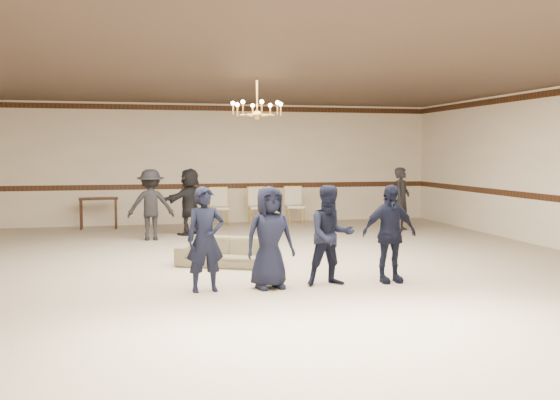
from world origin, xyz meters
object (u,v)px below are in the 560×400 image
at_px(chandelier, 257,96).
at_px(console_table, 99,213).
at_px(boy_c, 331,235).
at_px(boy_b, 270,237).
at_px(boy_d, 389,234).
at_px(banquet_chair_mid, 258,207).
at_px(adult_left, 151,205).
at_px(boy_a, 205,239).
at_px(settee, 227,252).
at_px(adult_right, 402,199).
at_px(banquet_chair_left, 219,207).
at_px(banquet_chair_right, 295,206).
at_px(adult_mid, 190,201).

xyz_separation_m(chandelier, console_table, (-3.00, 5.36, -2.48)).
bearing_deg(boy_c, chandelier, 105.69).
relative_size(boy_b, boy_d, 1.00).
relative_size(banquet_chair_mid, console_table, 1.06).
relative_size(boy_c, adult_left, 0.94).
height_order(boy_a, settee, boy_a).
distance_m(adult_right, banquet_chair_left, 4.60).
bearing_deg(banquet_chair_right, settee, -110.62).
bearing_deg(adult_left, boy_d, 122.86).
height_order(adult_left, adult_right, same).
xyz_separation_m(boy_b, adult_right, (4.48, 5.56, 0.05)).
xyz_separation_m(boy_d, banquet_chair_right, (0.44, 7.34, -0.23)).
relative_size(boy_a, console_table, 1.54).
relative_size(boy_a, adult_mid, 0.94).
xyz_separation_m(adult_left, adult_mid, (0.90, 0.70, 0.00)).
xyz_separation_m(boy_d, banquet_chair_left, (-1.56, 7.34, -0.23)).
xyz_separation_m(boy_a, adult_left, (-0.62, 5.26, 0.05)).
height_order(boy_d, adult_left, adult_left).
height_order(boy_a, banquet_chair_right, boy_a).
relative_size(boy_d, adult_right, 0.94).
height_order(boy_a, adult_left, adult_left).
distance_m(settee, console_table, 6.21).
height_order(adult_left, banquet_chair_mid, adult_left).
xyz_separation_m(boy_c, banquet_chair_mid, (0.34, 7.34, -0.23)).
height_order(boy_c, adult_left, adult_left).
xyz_separation_m(boy_b, boy_d, (1.80, 0.00, 0.00)).
xyz_separation_m(adult_left, banquet_chair_right, (3.77, 2.08, -0.28)).
height_order(boy_b, banquet_chair_mid, boy_b).
height_order(banquet_chair_mid, console_table, banquet_chair_mid).
bearing_deg(boy_c, boy_d, -1.07).
distance_m(boy_b, adult_mid, 5.99).
relative_size(adult_left, adult_right, 1.00).
height_order(banquet_chair_left, banquet_chair_right, same).
distance_m(settee, banquet_chair_left, 5.56).
bearing_deg(chandelier, console_table, 119.24).
bearing_deg(adult_mid, boy_c, 68.26).
bearing_deg(adult_left, console_table, -61.04).
bearing_deg(chandelier, banquet_chair_mid, 79.03).
xyz_separation_m(boy_c, banquet_chair_right, (1.34, 7.34, -0.23)).
xyz_separation_m(adult_right, banquet_chair_left, (-4.23, 1.78, -0.28)).
bearing_deg(banquet_chair_right, boy_b, -102.51).
xyz_separation_m(chandelier, settee, (-0.59, -0.37, -2.63)).
height_order(boy_c, settee, boy_c).
xyz_separation_m(boy_c, banquet_chair_left, (-0.66, 7.34, -0.23)).
bearing_deg(banquet_chair_left, banquet_chair_mid, 2.03).
height_order(settee, banquet_chair_mid, banquet_chair_mid).
xyz_separation_m(settee, banquet_chair_right, (2.59, 5.53, 0.25)).
relative_size(boy_c, banquet_chair_mid, 1.46).
bearing_deg(adult_mid, boy_d, 76.05).
bearing_deg(boy_c, console_table, 114.80).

